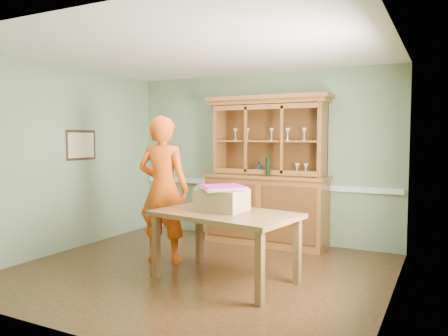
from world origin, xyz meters
The scene contains 14 objects.
floor centered at (0.00, 0.00, 0.00)m, with size 4.50×4.50×0.00m, color #4C3418.
ceiling centered at (0.00, 0.00, 2.70)m, with size 4.50×4.50×0.00m, color white.
wall_back centered at (0.00, 2.00, 1.35)m, with size 4.50×4.50×0.00m, color gray.
wall_left centered at (-2.25, 0.00, 1.35)m, with size 4.00×4.00×0.00m, color gray.
wall_right centered at (2.25, 0.00, 1.35)m, with size 4.00×4.00×0.00m, color gray.
wall_front centered at (0.00, -2.00, 1.35)m, with size 4.50×4.50×0.00m, color gray.
chair_rail centered at (0.00, 1.98, 0.90)m, with size 4.41×0.05×0.08m, color white.
framed_map centered at (-2.23, 0.30, 1.55)m, with size 0.03×0.60×0.46m.
window_panel centered at (2.23, -0.30, 1.50)m, with size 0.03×0.96×1.36m.
china_hutch centered at (0.22, 1.74, 0.81)m, with size 1.96×0.65×2.31m.
dining_table centered at (0.47, -0.18, 0.71)m, with size 1.76×1.22×0.81m.
cardboard_box centered at (0.39, -0.10, 0.93)m, with size 0.54×0.43×0.25m, color #A97E57.
kite_stack centered at (0.39, -0.13, 1.08)m, with size 0.67×0.67×0.04m.
person centered at (-0.64, 0.17, 0.98)m, with size 0.71×0.47×1.95m, color #ED540F.
Camera 1 is at (2.74, -4.60, 1.67)m, focal length 35.00 mm.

